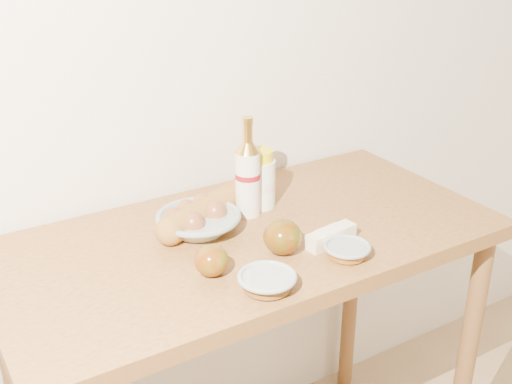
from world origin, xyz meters
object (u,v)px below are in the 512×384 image
cream_bottle (260,180)px  bourbon_bottle (248,176)px  table (250,277)px  egg_bowl (197,220)px  baguette (216,205)px

cream_bottle → bourbon_bottle: bearing=-148.4°
bourbon_bottle → cream_bottle: 0.07m
table → egg_bowl: (-0.10, 0.08, 0.15)m
cream_bottle → egg_bowl: cream_bottle is taller
bourbon_bottle → egg_bowl: 0.17m
bourbon_bottle → baguette: 0.11m
baguette → table: bearing=-100.9°
baguette → cream_bottle: bearing=-24.6°
table → bourbon_bottle: 0.25m
bourbon_bottle → baguette: bearing=140.6°
cream_bottle → baguette: (-0.13, 0.00, -0.04)m
cream_bottle → baguette: 0.13m
egg_bowl → baguette: egg_bowl is taller
table → bourbon_bottle: (0.05, 0.09, 0.23)m
table → baguette: (-0.03, 0.12, 0.16)m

